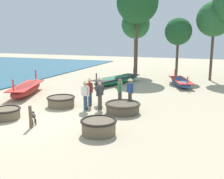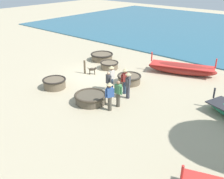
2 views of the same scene
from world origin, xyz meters
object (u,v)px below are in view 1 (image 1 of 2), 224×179
fisherman_hauling (90,90)px  tree_right_mid (214,19)px  coracle_weathered (123,107)px  tree_left_mid (137,2)px  tree_tall_back (178,32)px  mooring_post_mid_beach (30,117)px  coracle_tilted (99,126)px  tree_rightmost (136,25)px  fisherman_crouching (85,93)px  fisherman_with_hat (100,88)px  fisherman_standing_left (100,95)px  fisherman_standing_right (120,91)px  long_boat_red_hull (27,89)px  long_boat_blue_hull (180,82)px  fisherman_by_coracle (130,90)px  dog (33,116)px  coracle_far_right (61,101)px  coracle_upturned (6,113)px  long_boat_ochre_hull (117,80)px

fisherman_hauling → tree_right_mid: (6.56, 12.13, 4.55)m
coracle_weathered → tree_left_mid: size_ratio=0.21×
tree_tall_back → mooring_post_mid_beach: bearing=-104.9°
coracle_tilted → tree_rightmost: tree_rightmost is taller
fisherman_crouching → fisherman_with_hat: size_ratio=1.00×
coracle_tilted → fisherman_standing_left: 3.78m
coracle_tilted → tree_rightmost: size_ratio=0.23×
fisherman_standing_right → fisherman_hauling: (-1.60, -0.78, 0.12)m
coracle_tilted → fisherman_crouching: bearing=124.6°
fisherman_standing_right → fisherman_crouching: bearing=-129.6°
fisherman_hauling → fisherman_with_hat: (0.39, 0.55, 0.00)m
tree_left_mid → tree_rightmost: tree_left_mid is taller
fisherman_standing_right → fisherman_standing_left: size_ratio=1.00×
long_boat_red_hull → fisherman_with_hat: 5.87m
tree_tall_back → long_boat_red_hull: bearing=-129.7°
long_boat_blue_hull → fisherman_by_coracle: fisherman_by_coracle is taller
long_boat_red_hull → tree_right_mid: size_ratio=0.72×
coracle_tilted → dog: bearing=177.3°
coracle_tilted → fisherman_by_coracle: (-0.06, 4.74, 0.61)m
coracle_far_right → coracle_tilted: size_ratio=1.07×
tree_rightmost → tree_right_mid: bearing=-10.6°
fisherman_standing_right → dog: size_ratio=2.88×
coracle_upturned → dog: size_ratio=2.63×
coracle_tilted → tree_right_mid: tree_right_mid is taller
fisherman_with_hat → tree_tall_back: (3.12, 11.32, 3.46)m
fisherman_hauling → tree_left_mid: size_ratio=0.18×
tree_left_mid → tree_rightmost: size_ratio=1.38×
fisherman_crouching → fisherman_by_coracle: bearing=38.6°
long_boat_red_hull → dog: 6.60m
fisherman_standing_left → tree_rightmost: (-1.96, 14.12, 4.36)m
coracle_upturned → fisherman_with_hat: size_ratio=0.86×
mooring_post_mid_beach → tree_right_mid: size_ratio=0.14×
coracle_far_right → fisherman_standing_left: fisherman_standing_left is taller
long_boat_blue_hull → tree_right_mid: tree_right_mid is taller
tree_right_mid → fisherman_by_coracle: bearing=-110.7°
tree_tall_back → tree_right_mid: tree_right_mid is taller
coracle_far_right → fisherman_standing_right: (3.09, 1.56, 0.51)m
long_boat_blue_hull → fisherman_standing_right: size_ratio=3.01×
fisherman_crouching → dog: size_ratio=3.06×
long_boat_ochre_hull → fisherman_standing_right: size_ratio=3.68×
fisherman_with_hat → fisherman_standing_left: fisherman_with_hat is taller
coracle_far_right → mooring_post_mid_beach: 3.71m
fisherman_by_coracle → tree_rightmost: tree_rightmost is taller
fisherman_hauling → fisherman_standing_left: size_ratio=1.06×
long_boat_ochre_hull → tree_rightmost: 7.87m
fisherman_crouching → tree_right_mid: (6.38, 13.07, 4.55)m
fisherman_crouching → long_boat_red_hull: bearing=159.9°
fisherman_with_hat → dog: 4.70m
dog → tree_right_mid: (7.65, 16.00, 5.13)m
coracle_upturned → long_boat_red_hull: long_boat_red_hull is taller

